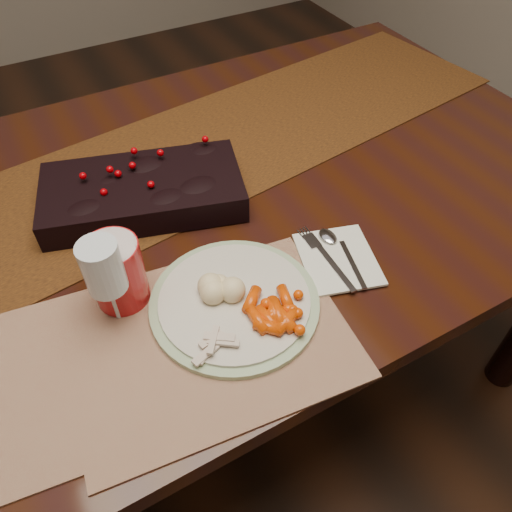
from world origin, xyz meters
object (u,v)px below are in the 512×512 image
mashed_potatoes (213,284)px  napkin (338,259)px  placemat_main (209,341)px  baby_carrots (270,308)px  wine_glass (109,285)px  turkey_shreds (211,345)px  dining_table (197,311)px  dinner_plate (234,302)px  red_cup (117,273)px  centerpiece (142,188)px

mashed_potatoes → napkin: (0.23, -0.03, -0.04)m
placemat_main → baby_carrots: size_ratio=4.11×
placemat_main → wine_glass: wine_glass is taller
turkey_shreds → napkin: 0.29m
dining_table → baby_carrots: baby_carrots is taller
wine_glass → placemat_main: bearing=-46.3°
dining_table → dinner_plate: dinner_plate is taller
mashed_potatoes → napkin: 0.23m
napkin → baby_carrots: bearing=-146.7°
napkin → red_cup: size_ratio=1.25×
dining_table → turkey_shreds: 0.55m
baby_carrots → red_cup: size_ratio=0.87×
turkey_shreds → wine_glass: 0.18m
red_cup → wine_glass: bearing=-120.3°
dining_table → dinner_plate: (-0.03, -0.29, 0.39)m
turkey_shreds → red_cup: bearing=115.1°
placemat_main → napkin: size_ratio=2.85×
baby_carrots → mashed_potatoes: bearing=128.5°
placemat_main → mashed_potatoes: mashed_potatoes is taller
red_cup → placemat_main: bearing=-59.7°
centerpiece → dinner_plate: (0.04, -0.31, -0.03)m
centerpiece → napkin: centerpiece is taller
dining_table → mashed_potatoes: (-0.05, -0.26, 0.42)m
dining_table → mashed_potatoes: bearing=-101.2°
centerpiece → dinner_plate: size_ratio=1.38×
dinner_plate → baby_carrots: baby_carrots is taller
dinner_plate → wine_glass: bearing=158.2°
placemat_main → napkin: bearing=15.0°
wine_glass → napkin: bearing=-10.4°
baby_carrots → wine_glass: 0.25m
baby_carrots → wine_glass: (-0.21, 0.12, 0.05)m
centerpiece → placemat_main: bearing=-94.5°
napkin → wine_glass: (-0.38, 0.07, 0.08)m
baby_carrots → red_cup: red_cup is taller
turkey_shreds → centerpiece: bearing=84.8°
wine_glass → dinner_plate: bearing=-21.8°
centerpiece → mashed_potatoes: bearing=-87.0°
dining_table → napkin: size_ratio=12.00×
dinner_plate → baby_carrots: size_ratio=2.68×
centerpiece → placemat_main: 0.36m
mashed_potatoes → turkey_shreds: mashed_potatoes is taller
centerpiece → napkin: bearing=-52.0°
dinner_plate → turkey_shreds: size_ratio=3.56×
placemat_main → turkey_shreds: bearing=-98.9°
baby_carrots → turkey_shreds: bearing=-171.5°
dinner_plate → red_cup: bearing=145.4°
placemat_main → baby_carrots: baby_carrots is taller
centerpiece → dinner_plate: centerpiece is taller
baby_carrots → red_cup: (-0.19, 0.16, 0.04)m
turkey_shreds → wine_glass: size_ratio=0.47×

